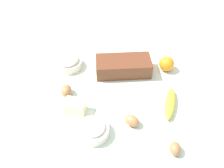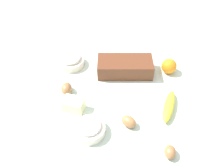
{
  "view_description": "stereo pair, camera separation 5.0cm",
  "coord_description": "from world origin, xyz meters",
  "px_view_note": "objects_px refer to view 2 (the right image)",
  "views": [
    {
      "loc": [
        0.1,
        -0.77,
        0.83
      ],
      "look_at": [
        0.0,
        0.0,
        0.04
      ],
      "focal_mm": 37.32,
      "sensor_mm": 36.0,
      "label": 1
    },
    {
      "loc": [
        0.15,
        -0.76,
        0.83
      ],
      "look_at": [
        0.0,
        0.0,
        0.04
      ],
      "focal_mm": 37.32,
      "sensor_mm": 36.0,
      "label": 2
    }
  ],
  "objects_px": {
    "banana": "(169,106)",
    "egg_beside_bowl": "(129,122)",
    "sugar_bowl": "(90,128)",
    "butter_block": "(74,105)",
    "flour_bowl": "(71,61)",
    "egg_loose": "(67,89)",
    "orange_fruit": "(169,66)",
    "egg_near_butter": "(170,152)",
    "loaf_pan": "(125,66)"
  },
  "relations": [
    {
      "from": "banana",
      "to": "egg_near_butter",
      "type": "relative_size",
      "value": 3.29
    },
    {
      "from": "egg_loose",
      "to": "sugar_bowl",
      "type": "bearing_deg",
      "value": -49.85
    },
    {
      "from": "sugar_bowl",
      "to": "egg_near_butter",
      "type": "relative_size",
      "value": 2.24
    },
    {
      "from": "butter_block",
      "to": "egg_loose",
      "type": "xyz_separation_m",
      "value": [
        -0.07,
        0.09,
        -0.0
      ]
    },
    {
      "from": "loaf_pan",
      "to": "sugar_bowl",
      "type": "distance_m",
      "value": 0.4
    },
    {
      "from": "sugar_bowl",
      "to": "butter_block",
      "type": "distance_m",
      "value": 0.15
    },
    {
      "from": "flour_bowl",
      "to": "egg_beside_bowl",
      "type": "bearing_deg",
      "value": -42.23
    },
    {
      "from": "sugar_bowl",
      "to": "orange_fruit",
      "type": "relative_size",
      "value": 1.65
    },
    {
      "from": "orange_fruit",
      "to": "egg_beside_bowl",
      "type": "distance_m",
      "value": 0.4
    },
    {
      "from": "flour_bowl",
      "to": "egg_beside_bowl",
      "type": "xyz_separation_m",
      "value": [
        0.36,
        -0.33,
        -0.01
      ]
    },
    {
      "from": "sugar_bowl",
      "to": "banana",
      "type": "xyz_separation_m",
      "value": [
        0.32,
        0.19,
        -0.01
      ]
    },
    {
      "from": "loaf_pan",
      "to": "butter_block",
      "type": "relative_size",
      "value": 3.33
    },
    {
      "from": "loaf_pan",
      "to": "flour_bowl",
      "type": "distance_m",
      "value": 0.29
    },
    {
      "from": "flour_bowl",
      "to": "butter_block",
      "type": "bearing_deg",
      "value": -69.36
    },
    {
      "from": "loaf_pan",
      "to": "egg_beside_bowl",
      "type": "bearing_deg",
      "value": -89.51
    },
    {
      "from": "egg_beside_bowl",
      "to": "egg_loose",
      "type": "distance_m",
      "value": 0.34
    },
    {
      "from": "egg_near_butter",
      "to": "egg_beside_bowl",
      "type": "xyz_separation_m",
      "value": [
        -0.17,
        0.11,
        0.0
      ]
    },
    {
      "from": "loaf_pan",
      "to": "orange_fruit",
      "type": "xyz_separation_m",
      "value": [
        0.22,
        0.05,
        -0.0
      ]
    },
    {
      "from": "egg_near_butter",
      "to": "egg_beside_bowl",
      "type": "height_order",
      "value": "egg_beside_bowl"
    },
    {
      "from": "banana",
      "to": "egg_near_butter",
      "type": "bearing_deg",
      "value": -87.65
    },
    {
      "from": "egg_near_butter",
      "to": "egg_beside_bowl",
      "type": "bearing_deg",
      "value": 148.46
    },
    {
      "from": "sugar_bowl",
      "to": "egg_loose",
      "type": "relative_size",
      "value": 1.91
    },
    {
      "from": "butter_block",
      "to": "banana",
      "type": "bearing_deg",
      "value": 11.4
    },
    {
      "from": "flour_bowl",
      "to": "butter_block",
      "type": "relative_size",
      "value": 1.57
    },
    {
      "from": "flour_bowl",
      "to": "egg_loose",
      "type": "height_order",
      "value": "flour_bowl"
    },
    {
      "from": "banana",
      "to": "butter_block",
      "type": "xyz_separation_m",
      "value": [
        -0.42,
        -0.08,
        0.01
      ]
    },
    {
      "from": "banana",
      "to": "butter_block",
      "type": "bearing_deg",
      "value": -168.6
    },
    {
      "from": "orange_fruit",
      "to": "sugar_bowl",
      "type": "bearing_deg",
      "value": -124.71
    },
    {
      "from": "loaf_pan",
      "to": "egg_loose",
      "type": "relative_size",
      "value": 4.43
    },
    {
      "from": "sugar_bowl",
      "to": "egg_loose",
      "type": "distance_m",
      "value": 0.26
    },
    {
      "from": "flour_bowl",
      "to": "egg_near_butter",
      "type": "distance_m",
      "value": 0.69
    },
    {
      "from": "sugar_bowl",
      "to": "egg_near_butter",
      "type": "bearing_deg",
      "value": -6.78
    },
    {
      "from": "sugar_bowl",
      "to": "butter_block",
      "type": "bearing_deg",
      "value": 133.75
    },
    {
      "from": "egg_loose",
      "to": "banana",
      "type": "bearing_deg",
      "value": -1.07
    },
    {
      "from": "flour_bowl",
      "to": "loaf_pan",
      "type": "bearing_deg",
      "value": -0.86
    },
    {
      "from": "loaf_pan",
      "to": "banana",
      "type": "bearing_deg",
      "value": -52.46
    },
    {
      "from": "loaf_pan",
      "to": "flour_bowl",
      "type": "xyz_separation_m",
      "value": [
        -0.29,
        0.0,
        -0.01
      ]
    },
    {
      "from": "banana",
      "to": "egg_beside_bowl",
      "type": "height_order",
      "value": "egg_beside_bowl"
    },
    {
      "from": "loaf_pan",
      "to": "sugar_bowl",
      "type": "xyz_separation_m",
      "value": [
        -0.08,
        -0.39,
        -0.01
      ]
    },
    {
      "from": "banana",
      "to": "egg_loose",
      "type": "relative_size",
      "value": 2.8
    },
    {
      "from": "loaf_pan",
      "to": "banana",
      "type": "xyz_separation_m",
      "value": [
        0.23,
        -0.2,
        -0.02
      ]
    },
    {
      "from": "flour_bowl",
      "to": "egg_loose",
      "type": "bearing_deg",
      "value": -77.72
    },
    {
      "from": "loaf_pan",
      "to": "butter_block",
      "type": "distance_m",
      "value": 0.34
    },
    {
      "from": "egg_beside_bowl",
      "to": "flour_bowl",
      "type": "bearing_deg",
      "value": 137.77
    },
    {
      "from": "orange_fruit",
      "to": "flour_bowl",
      "type": "bearing_deg",
      "value": -174.97
    },
    {
      "from": "sugar_bowl",
      "to": "egg_beside_bowl",
      "type": "bearing_deg",
      "value": 24.12
    },
    {
      "from": "sugar_bowl",
      "to": "banana",
      "type": "height_order",
      "value": "sugar_bowl"
    },
    {
      "from": "flour_bowl",
      "to": "egg_loose",
      "type": "xyz_separation_m",
      "value": [
        0.04,
        -0.2,
        -0.0
      ]
    },
    {
      "from": "butter_block",
      "to": "flour_bowl",
      "type": "bearing_deg",
      "value": 110.64
    },
    {
      "from": "butter_block",
      "to": "egg_beside_bowl",
      "type": "relative_size",
      "value": 1.34
    }
  ]
}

